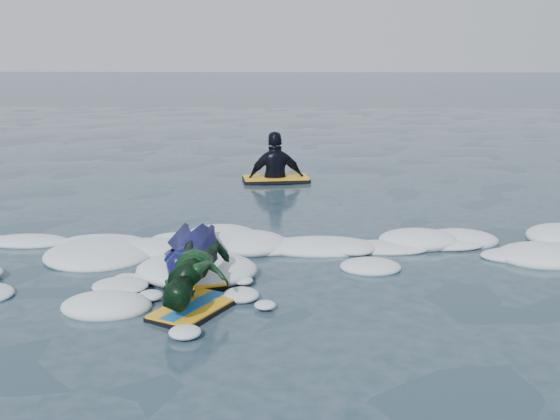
{
  "coord_description": "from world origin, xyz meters",
  "views": [
    {
      "loc": [
        1.53,
        -6.39,
        2.34
      ],
      "look_at": [
        1.19,
        1.6,
        0.47
      ],
      "focal_mm": 45.0,
      "sensor_mm": 36.0,
      "label": 1
    }
  ],
  "objects": [
    {
      "name": "prone_woman_unit",
      "position": [
        0.28,
        0.68,
        0.22
      ],
      "size": [
        0.97,
        1.69,
        0.42
      ],
      "rotation": [
        0.0,
        0.0,
        1.96
      ],
      "color": "black",
      "rests_on": "ground"
    },
    {
      "name": "ground",
      "position": [
        0.0,
        0.0,
        0.0
      ],
      "size": [
        120.0,
        120.0,
        0.0
      ],
      "primitive_type": "plane",
      "color": "#172737",
      "rests_on": "ground"
    },
    {
      "name": "waiting_rider_unit",
      "position": [
        0.94,
        5.82,
        0.02
      ],
      "size": [
        1.25,
        0.83,
        1.74
      ],
      "rotation": [
        0.0,
        0.0,
        0.17
      ],
      "color": "black",
      "rests_on": "ground"
    },
    {
      "name": "prone_child_unit",
      "position": [
        0.5,
        -0.3,
        0.26
      ],
      "size": [
        0.81,
        1.37,
        0.51
      ],
      "rotation": [
        0.0,
        0.0,
        1.11
      ],
      "color": "black",
      "rests_on": "ground"
    },
    {
      "name": "foam_band",
      "position": [
        0.0,
        1.03,
        0.0
      ],
      "size": [
        12.0,
        3.1,
        0.3
      ],
      "primitive_type": null,
      "color": "white",
      "rests_on": "ground"
    }
  ]
}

